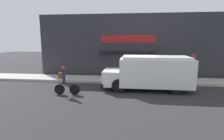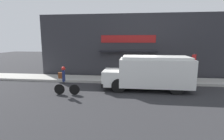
{
  "view_description": "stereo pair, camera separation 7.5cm",
  "coord_description": "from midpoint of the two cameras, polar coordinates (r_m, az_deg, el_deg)",
  "views": [
    {
      "loc": [
        -0.42,
        -12.93,
        3.3
      ],
      "look_at": [
        -1.88,
        -0.2,
        1.1
      ],
      "focal_mm": 28.0,
      "sensor_mm": 36.0,
      "label": 1
    },
    {
      "loc": [
        -0.34,
        -12.92,
        3.3
      ],
      "look_at": [
        -1.88,
        -0.2,
        1.1
      ],
      "focal_mm": 28.0,
      "sensor_mm": 36.0,
      "label": 2
    }
  ],
  "objects": [
    {
      "name": "ground_plane",
      "position": [
        13.35,
        8.0,
        -4.67
      ],
      "size": [
        70.0,
        70.0,
        0.0
      ],
      "primitive_type": "plane",
      "color": "#2B2B2D"
    },
    {
      "name": "trash_bin",
      "position": [
        14.95,
        4.91,
        -0.45
      ],
      "size": [
        0.5,
        0.5,
        0.97
      ],
      "color": "#2D5138",
      "rests_on": "sidewalk"
    },
    {
      "name": "sidewalk",
      "position": [
        14.37,
        7.91,
        -3.27
      ],
      "size": [
        28.0,
        2.15,
        0.18
      ],
      "color": "#ADAAA3",
      "rests_on": "ground_plane"
    },
    {
      "name": "school_bus",
      "position": [
        11.86,
        12.2,
        -0.71
      ],
      "size": [
        5.76,
        2.58,
        2.25
      ],
      "rotation": [
        0.0,
        0.0,
        0.0
      ],
      "color": "white",
      "rests_on": "ground_plane"
    },
    {
      "name": "stop_sign_post",
      "position": [
        14.53,
        24.89,
        2.1
      ],
      "size": [
        0.45,
        0.45,
        2.12
      ],
      "color": "slate",
      "rests_on": "sidewalk"
    },
    {
      "name": "cyclist",
      "position": [
        10.98,
        -15.37,
        -3.45
      ],
      "size": [
        1.58,
        0.23,
        1.74
      ],
      "rotation": [
        0.0,
        0.0,
        0.05
      ],
      "color": "black",
      "rests_on": "ground_plane"
    },
    {
      "name": "storefront",
      "position": [
        15.37,
        7.95,
        7.65
      ],
      "size": [
        17.41,
        0.79,
        5.53
      ],
      "color": "#2D2D33",
      "rests_on": "ground_plane"
    }
  ]
}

